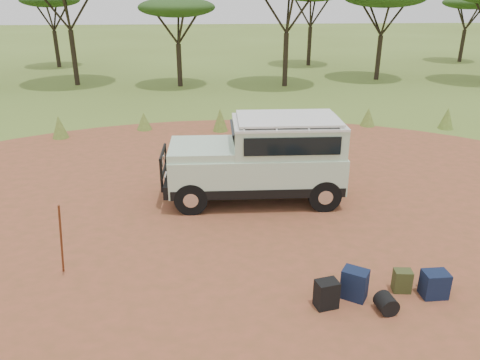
{
  "coord_description": "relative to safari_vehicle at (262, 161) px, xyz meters",
  "views": [
    {
      "loc": [
        -0.5,
        -8.96,
        5.17
      ],
      "look_at": [
        0.23,
        1.21,
        1.0
      ],
      "focal_mm": 35.0,
      "sensor_mm": 36.0,
      "label": 1
    }
  ],
  "objects": [
    {
      "name": "duffel_navy",
      "position": [
        2.63,
        -4.46,
        -0.82
      ],
      "size": [
        0.45,
        0.34,
        0.5
      ],
      "primitive_type": "cube",
      "rotation": [
        0.0,
        0.0,
        0.02
      ],
      "color": "#131D3C",
      "rests_on": "ground"
    },
    {
      "name": "stuff_sack",
      "position": [
        1.61,
        -4.83,
        -0.9
      ],
      "size": [
        0.38,
        0.38,
        0.34
      ],
      "primitive_type": "cylinder",
      "rotation": [
        1.57,
        0.0,
        0.13
      ],
      "color": "black",
      "rests_on": "ground"
    },
    {
      "name": "safari_hat",
      "position": [
        2.72,
        -4.28,
        -0.73
      ],
      "size": [
        0.39,
        0.39,
        0.11
      ],
      "color": "beige",
      "rests_on": "hard_case"
    },
    {
      "name": "safari_vehicle",
      "position": [
        0.0,
        0.0,
        0.0
      ],
      "size": [
        4.64,
        1.91,
        2.22
      ],
      "rotation": [
        0.0,
        0.0,
        -0.02
      ],
      "color": "#B4D2B3",
      "rests_on": "ground"
    },
    {
      "name": "ground",
      "position": [
        -0.87,
        -2.29,
        -1.07
      ],
      "size": [
        140.0,
        140.0,
        0.0
      ],
      "primitive_type": "plane",
      "color": "#596D26",
      "rests_on": "ground"
    },
    {
      "name": "backpack_navy",
      "position": [
        1.18,
        -4.4,
        -0.78
      ],
      "size": [
        0.54,
        0.5,
        0.58
      ],
      "primitive_type": "cube",
      "rotation": [
        0.0,
        0.0,
        -0.58
      ],
      "color": "#131D3C",
      "rests_on": "ground"
    },
    {
      "name": "grass_fringe",
      "position": [
        -0.75,
        6.38,
        -0.67
      ],
      "size": [
        36.6,
        1.6,
        0.9
      ],
      "color": "#596D26",
      "rests_on": "ground"
    },
    {
      "name": "backpack_olive",
      "position": [
        2.11,
        -4.27,
        -0.85
      ],
      "size": [
        0.34,
        0.26,
        0.44
      ],
      "primitive_type": "cube",
      "rotation": [
        0.0,
        0.0,
        -0.1
      ],
      "color": "#393F1D",
      "rests_on": "ground"
    },
    {
      "name": "backpack_black",
      "position": [
        0.61,
        -4.62,
        -0.81
      ],
      "size": [
        0.43,
        0.36,
        0.52
      ],
      "primitive_type": "cube",
      "rotation": [
        0.0,
        0.0,
        0.23
      ],
      "color": "black",
      "rests_on": "ground"
    },
    {
      "name": "walking_staff",
      "position": [
        -4.17,
        -3.36,
        -0.26
      ],
      "size": [
        0.3,
        0.45,
        1.63
      ],
      "primitive_type": "cylinder",
      "rotation": [
        0.28,
        0.0,
        0.56
      ],
      "color": "maroon",
      "rests_on": "ground"
    },
    {
      "name": "dirt_clearing",
      "position": [
        -0.87,
        -2.29,
        -1.07
      ],
      "size": [
        23.0,
        23.0,
        0.01
      ],
      "primitive_type": "cylinder",
      "color": "#974931",
      "rests_on": "ground"
    },
    {
      "name": "hard_case",
      "position": [
        2.72,
        -4.28,
        -0.92
      ],
      "size": [
        0.47,
        0.36,
        0.3
      ],
      "primitive_type": "cube",
      "rotation": [
        0.0,
        0.0,
        0.15
      ],
      "color": "black",
      "rests_on": "ground"
    }
  ]
}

